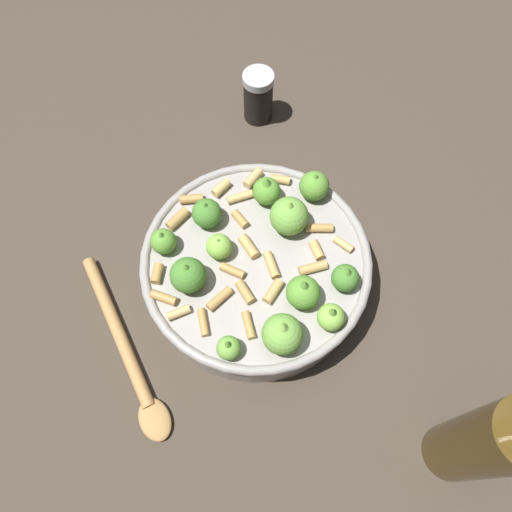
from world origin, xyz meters
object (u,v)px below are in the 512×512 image
object	(u,v)px
cooking_pan	(257,267)
pepper_shaker	(258,96)
wooden_spoon	(127,354)
olive_oil_bottle	(486,443)

from	to	relation	value
cooking_pan	pepper_shaker	size ratio (longest dim) A/B	3.38
cooking_pan	wooden_spoon	world-z (taller)	cooking_pan
pepper_shaker	wooden_spoon	xyz separation A→B (m)	(0.33, 0.25, -0.03)
pepper_shaker	olive_oil_bottle	xyz separation A→B (m)	(0.07, 0.53, 0.06)
pepper_shaker	olive_oil_bottle	world-z (taller)	olive_oil_bottle
pepper_shaker	wooden_spoon	size ratio (longest dim) A/B	0.33
wooden_spoon	cooking_pan	bearing A→B (deg)	-178.26
cooking_pan	wooden_spoon	bearing A→B (deg)	1.74
cooking_pan	pepper_shaker	distance (m)	0.28
olive_oil_bottle	wooden_spoon	distance (m)	0.40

